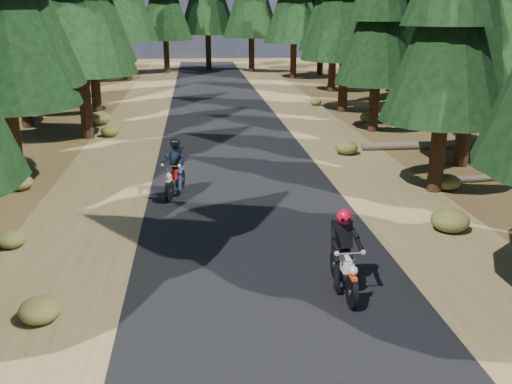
% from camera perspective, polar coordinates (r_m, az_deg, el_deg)
% --- Properties ---
extents(ground, '(120.00, 120.00, 0.00)m').
position_cam_1_polar(ground, '(13.48, 0.68, -6.38)').
color(ground, '#412A17').
rests_on(ground, ground).
extents(road, '(6.00, 100.00, 0.01)m').
position_cam_1_polar(road, '(18.13, -1.17, 0.02)').
color(road, black).
rests_on(road, ground).
extents(shoulder_l, '(3.20, 100.00, 0.01)m').
position_cam_1_polar(shoulder_l, '(18.35, -15.64, -0.45)').
color(shoulder_l, brown).
rests_on(shoulder_l, ground).
extents(shoulder_r, '(3.20, 100.00, 0.01)m').
position_cam_1_polar(shoulder_r, '(19.07, 12.74, 0.45)').
color(shoulder_r, brown).
rests_on(shoulder_r, ground).
extents(log_near, '(4.82, 0.32, 0.32)m').
position_cam_1_polar(log_near, '(24.79, 15.92, 4.51)').
color(log_near, '#4C4233').
rests_on(log_near, ground).
extents(log_far, '(4.54, 0.66, 0.24)m').
position_cam_1_polar(log_far, '(21.25, 23.93, 1.44)').
color(log_far, '#4C4233').
rests_on(log_far, ground).
extents(understory_shrubs, '(15.50, 33.02, 0.67)m').
position_cam_1_polar(understory_shrubs, '(20.44, 1.07, 2.83)').
color(understory_shrubs, '#474C1E').
rests_on(understory_shrubs, ground).
extents(rider_lead, '(0.59, 1.95, 1.74)m').
position_cam_1_polar(rider_lead, '(11.69, 8.80, -7.37)').
color(rider_lead, silver).
rests_on(rider_lead, road).
extents(rider_follow, '(1.07, 2.08, 1.77)m').
position_cam_1_polar(rider_follow, '(17.79, -8.11, 1.48)').
color(rider_follow, '#9F160A').
rests_on(rider_follow, road).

